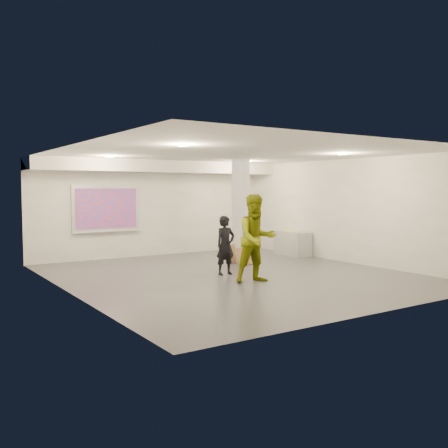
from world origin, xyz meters
TOP-DOWN VIEW (x-y plane):
  - floor at (0.00, 0.00)m, footprint 8.00×9.00m
  - ceiling at (0.00, 0.00)m, footprint 8.00×9.00m
  - wall_back at (0.00, 4.50)m, footprint 8.00×0.01m
  - wall_front at (0.00, -4.50)m, footprint 8.00×0.01m
  - wall_left at (-4.00, 0.00)m, footprint 0.01×9.00m
  - wall_right at (4.00, 0.00)m, footprint 0.01×9.00m
  - soffit_band at (0.00, 3.95)m, footprint 8.00×1.10m
  - downlight_nw at (-2.20, 2.50)m, footprint 0.22×0.22m
  - downlight_ne at (2.20, 2.50)m, footprint 0.22×0.22m
  - downlight_sw at (-2.20, -1.50)m, footprint 0.22×0.22m
  - downlight_se at (2.20, -1.50)m, footprint 0.22×0.22m
  - column at (1.50, 1.80)m, footprint 0.52×0.52m
  - projection_screen at (-1.60, 4.45)m, footprint 2.10×0.13m
  - credenza at (3.72, 2.05)m, footprint 0.66×1.37m
  - papers_stack at (3.69, 1.94)m, footprint 0.30×0.37m
  - postit_pad at (3.73, 2.24)m, footprint 0.22×0.30m
  - cardboard_back at (1.14, 1.71)m, footprint 0.50×0.25m
  - cardboard_front at (1.25, 1.25)m, footprint 0.47×0.29m
  - woman at (-0.11, 0.17)m, footprint 0.55×0.37m
  - man at (-0.08, -1.07)m, footprint 1.09×0.91m

SIDE VIEW (x-z plane):
  - floor at x=0.00m, z-range -0.01..0.01m
  - cardboard_front at x=1.25m, z-range 0.00..0.47m
  - cardboard_back at x=1.14m, z-range 0.00..0.53m
  - credenza at x=3.72m, z-range 0.00..0.78m
  - woman at x=-0.11m, z-range 0.00..1.47m
  - papers_stack at x=3.69m, z-range 0.78..0.80m
  - postit_pad at x=3.73m, z-range 0.78..0.81m
  - man at x=-0.08m, z-range 0.00..2.01m
  - wall_back at x=0.00m, z-range 0.00..3.00m
  - wall_front at x=0.00m, z-range 0.00..3.00m
  - wall_left at x=-4.00m, z-range 0.00..3.00m
  - wall_right at x=4.00m, z-range 0.00..3.00m
  - column at x=1.50m, z-range 0.00..3.00m
  - projection_screen at x=-1.60m, z-range 0.82..2.24m
  - soffit_band at x=0.00m, z-range 2.64..3.00m
  - downlight_nw at x=-2.20m, z-range 2.97..2.99m
  - downlight_ne at x=2.20m, z-range 2.97..2.99m
  - downlight_sw at x=-2.20m, z-range 2.97..2.99m
  - downlight_se at x=2.20m, z-range 2.97..2.99m
  - ceiling at x=0.00m, z-range 3.00..3.00m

